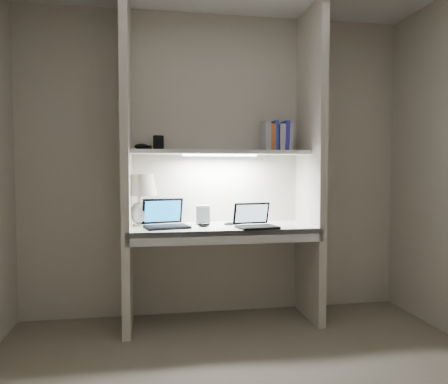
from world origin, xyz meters
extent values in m
cube|color=beige|center=(0.00, 1.50, 1.25)|extent=(3.20, 0.01, 2.50)
cube|color=beige|center=(-0.73, 1.23, 1.25)|extent=(0.06, 0.55, 2.50)
cube|color=beige|center=(0.73, 1.23, 1.25)|extent=(0.06, 0.55, 2.50)
cube|color=white|center=(0.00, 1.23, 0.75)|extent=(1.40, 0.55, 0.04)
cube|color=silver|center=(0.00, 0.96, 0.72)|extent=(1.46, 0.03, 0.10)
cube|color=silver|center=(0.00, 1.32, 1.35)|extent=(1.40, 0.36, 0.03)
cube|color=white|center=(0.00, 1.32, 1.33)|extent=(0.60, 0.04, 0.02)
cylinder|color=white|center=(-0.64, 1.32, 0.78)|extent=(0.10, 0.10, 0.02)
ellipsoid|color=white|center=(-0.64, 1.32, 0.87)|extent=(0.14, 0.14, 0.17)
cylinder|color=white|center=(-0.64, 1.32, 0.97)|extent=(0.02, 0.02, 0.07)
sphere|color=#FFD899|center=(-0.64, 1.32, 1.05)|extent=(0.04, 0.04, 0.04)
cube|color=black|center=(-0.43, 1.17, 0.78)|extent=(0.36, 0.28, 0.02)
cube|color=black|center=(-0.43, 1.17, 0.79)|extent=(0.30, 0.21, 0.00)
cube|color=black|center=(-0.46, 1.30, 0.89)|extent=(0.32, 0.13, 0.20)
cube|color=#1B8CE6|center=(-0.46, 1.29, 0.89)|extent=(0.28, 0.10, 0.16)
cube|color=black|center=(0.24, 1.04, 0.78)|extent=(0.32, 0.24, 0.02)
cube|color=black|center=(0.24, 1.04, 0.79)|extent=(0.27, 0.18, 0.00)
cube|color=black|center=(0.22, 1.16, 0.87)|extent=(0.30, 0.10, 0.17)
cube|color=#ACC4D3|center=(0.22, 1.16, 0.87)|extent=(0.26, 0.08, 0.14)
cube|color=silver|center=(-0.14, 1.34, 0.85)|extent=(0.12, 0.09, 0.16)
ellipsoid|color=black|center=(-0.15, 1.19, 0.79)|extent=(0.10, 0.07, 0.04)
torus|color=black|center=(0.10, 1.30, 0.78)|extent=(0.13, 0.13, 0.01)
cube|color=#F8FF35|center=(-0.64, 1.29, 0.77)|extent=(0.08, 0.08, 0.00)
cube|color=silver|center=(0.58, 1.35, 1.47)|extent=(0.04, 0.16, 0.22)
cube|color=#302BAE|center=(0.55, 1.35, 1.49)|extent=(0.05, 0.16, 0.25)
cube|color=silver|center=(0.51, 1.35, 1.47)|extent=(0.04, 0.16, 0.22)
cube|color=#293CB4|center=(0.46, 1.35, 1.49)|extent=(0.03, 0.16, 0.25)
cube|color=#D45E1D|center=(0.43, 1.35, 1.47)|extent=(0.04, 0.16, 0.22)
cube|color=#B2B2B7|center=(0.39, 1.35, 1.49)|extent=(0.04, 0.16, 0.25)
cube|color=black|center=(-0.49, 1.42, 1.43)|extent=(0.08, 0.07, 0.12)
ellipsoid|color=black|center=(-0.62, 1.33, 1.39)|extent=(0.14, 0.12, 0.05)
camera|label=1|loc=(-0.56, -2.14, 1.22)|focal=35.00mm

